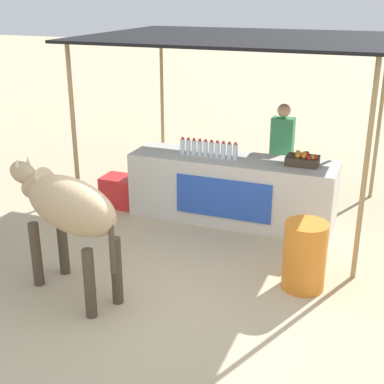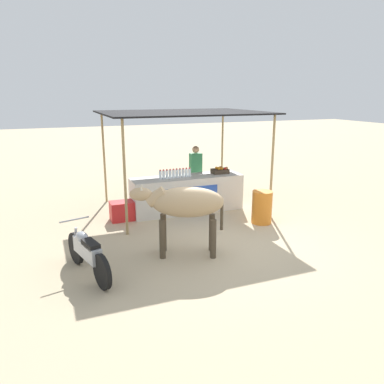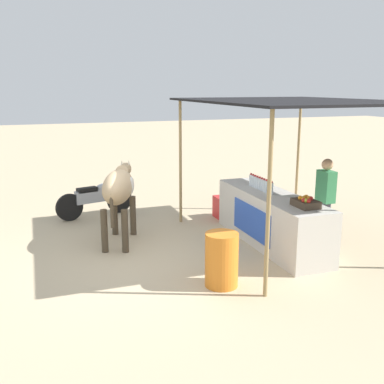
{
  "view_description": "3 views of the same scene",
  "coord_description": "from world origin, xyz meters",
  "px_view_note": "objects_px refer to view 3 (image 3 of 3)",
  "views": [
    {
      "loc": [
        2.14,
        -4.89,
        3.22
      ],
      "look_at": [
        -0.24,
        1.22,
        0.75
      ],
      "focal_mm": 50.0,
      "sensor_mm": 36.0,
      "label": 1
    },
    {
      "loc": [
        -3.47,
        -6.9,
        3.12
      ],
      "look_at": [
        -0.19,
        1.37,
        0.76
      ],
      "focal_mm": 35.0,
      "sensor_mm": 36.0,
      "label": 2
    },
    {
      "loc": [
        7.01,
        -1.86,
        2.87
      ],
      "look_at": [
        -0.11,
        0.68,
        1.09
      ],
      "focal_mm": 42.0,
      "sensor_mm": 36.0,
      "label": 3
    }
  ],
  "objects_px": {
    "vendor_behind_counter": "(325,203)",
    "cow": "(119,188)",
    "fruit_crate": "(306,203)",
    "stall_counter": "(271,219)",
    "water_barrel": "(222,260)",
    "cooler_box": "(227,208)",
    "motorcycle_parked": "(96,198)"
  },
  "relations": [
    {
      "from": "vendor_behind_counter",
      "to": "cow",
      "type": "relative_size",
      "value": 0.9
    },
    {
      "from": "fruit_crate",
      "to": "cow",
      "type": "bearing_deg",
      "value": -127.75
    },
    {
      "from": "stall_counter",
      "to": "water_barrel",
      "type": "bearing_deg",
      "value": -49.2
    },
    {
      "from": "vendor_behind_counter",
      "to": "cooler_box",
      "type": "xyz_separation_m",
      "value": [
        -2.34,
        -0.85,
        -0.61
      ]
    },
    {
      "from": "fruit_crate",
      "to": "water_barrel",
      "type": "height_order",
      "value": "fruit_crate"
    },
    {
      "from": "fruit_crate",
      "to": "vendor_behind_counter",
      "type": "relative_size",
      "value": 0.27
    },
    {
      "from": "vendor_behind_counter",
      "to": "motorcycle_parked",
      "type": "bearing_deg",
      "value": -134.56
    },
    {
      "from": "stall_counter",
      "to": "motorcycle_parked",
      "type": "distance_m",
      "value": 4.06
    },
    {
      "from": "cooler_box",
      "to": "vendor_behind_counter",
      "type": "bearing_deg",
      "value": 19.96
    },
    {
      "from": "water_barrel",
      "to": "motorcycle_parked",
      "type": "height_order",
      "value": "motorcycle_parked"
    },
    {
      "from": "cow",
      "to": "water_barrel",
      "type": "bearing_deg",
      "value": 23.04
    },
    {
      "from": "cow",
      "to": "stall_counter",
      "type": "bearing_deg",
      "value": 68.0
    },
    {
      "from": "stall_counter",
      "to": "cow",
      "type": "xyz_separation_m",
      "value": [
        -1.05,
        -2.61,
        0.55
      ]
    },
    {
      "from": "fruit_crate",
      "to": "water_barrel",
      "type": "relative_size",
      "value": 0.54
    },
    {
      "from": "fruit_crate",
      "to": "vendor_behind_counter",
      "type": "xyz_separation_m",
      "value": [
        -0.45,
        0.7,
        -0.19
      ]
    },
    {
      "from": "stall_counter",
      "to": "vendor_behind_counter",
      "type": "relative_size",
      "value": 1.82
    },
    {
      "from": "fruit_crate",
      "to": "motorcycle_parked",
      "type": "relative_size",
      "value": 0.25
    },
    {
      "from": "vendor_behind_counter",
      "to": "cow",
      "type": "bearing_deg",
      "value": -115.59
    },
    {
      "from": "water_barrel",
      "to": "motorcycle_parked",
      "type": "xyz_separation_m",
      "value": [
        -4.31,
        -1.22,
        0.02
      ]
    },
    {
      "from": "cooler_box",
      "to": "motorcycle_parked",
      "type": "distance_m",
      "value": 2.95
    },
    {
      "from": "stall_counter",
      "to": "cooler_box",
      "type": "relative_size",
      "value": 5.0
    },
    {
      "from": "stall_counter",
      "to": "cooler_box",
      "type": "bearing_deg",
      "value": -176.88
    },
    {
      "from": "vendor_behind_counter",
      "to": "water_barrel",
      "type": "xyz_separation_m",
      "value": [
        0.81,
        -2.33,
        -0.44
      ]
    },
    {
      "from": "water_barrel",
      "to": "cow",
      "type": "height_order",
      "value": "cow"
    },
    {
      "from": "cooler_box",
      "to": "water_barrel",
      "type": "height_order",
      "value": "water_barrel"
    },
    {
      "from": "vendor_behind_counter",
      "to": "cow",
      "type": "xyz_separation_m",
      "value": [
        -1.61,
        -3.36,
        0.18
      ]
    },
    {
      "from": "cooler_box",
      "to": "cow",
      "type": "xyz_separation_m",
      "value": [
        0.73,
        -2.51,
        0.79
      ]
    },
    {
      "from": "motorcycle_parked",
      "to": "cooler_box",
      "type": "bearing_deg",
      "value": 66.78
    },
    {
      "from": "vendor_behind_counter",
      "to": "cooler_box",
      "type": "bearing_deg",
      "value": -160.04
    },
    {
      "from": "fruit_crate",
      "to": "cooler_box",
      "type": "relative_size",
      "value": 0.73
    },
    {
      "from": "cooler_box",
      "to": "water_barrel",
      "type": "bearing_deg",
      "value": -25.23
    },
    {
      "from": "fruit_crate",
      "to": "cow",
      "type": "xyz_separation_m",
      "value": [
        -2.06,
        -2.66,
        -0.0
      ]
    }
  ]
}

